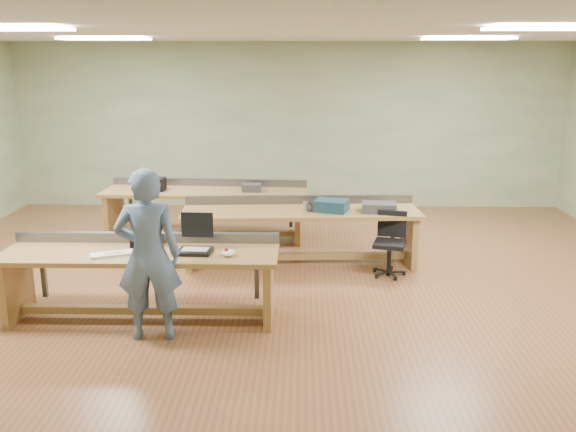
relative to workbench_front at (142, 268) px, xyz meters
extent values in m
plane|color=brown|center=(1.45, 1.15, -0.56)|extent=(10.00, 10.00, 0.00)
plane|color=silver|center=(1.45, 1.15, 2.44)|extent=(10.00, 10.00, 0.00)
cube|color=#A5B589|center=(1.45, 5.15, 0.94)|extent=(10.00, 0.04, 3.00)
cube|color=#A5B589|center=(1.45, -2.85, 0.94)|extent=(10.00, 0.04, 3.00)
cube|color=white|center=(-1.05, -0.35, 2.41)|extent=(1.20, 0.50, 0.03)
cube|color=white|center=(-1.05, 2.65, 2.41)|extent=(1.20, 0.50, 0.03)
cube|color=white|center=(3.95, -0.35, 2.41)|extent=(1.20, 0.50, 0.03)
cube|color=white|center=(3.95, 2.65, 2.41)|extent=(1.20, 0.50, 0.03)
cube|color=#B08B4A|center=(0.00, -0.04, 0.17)|extent=(2.89, 0.78, 0.05)
cube|color=#B08B4A|center=(-1.35, -0.04, -0.21)|extent=(0.08, 0.67, 0.70)
cube|color=#B08B4A|center=(1.35, -0.03, -0.21)|extent=(0.08, 0.67, 0.70)
cube|color=#B08B4A|center=(0.00, -0.04, -0.46)|extent=(2.59, 0.11, 0.08)
cube|color=#57595F|center=(0.00, 0.31, 0.25)|extent=(2.89, 0.09, 0.11)
cube|color=#B08B4A|center=(1.68, 1.82, 0.17)|extent=(3.19, 1.01, 0.05)
cube|color=#B08B4A|center=(0.20, 1.74, -0.21)|extent=(0.12, 0.74, 0.70)
cube|color=#B08B4A|center=(3.15, 1.90, -0.21)|extent=(0.12, 0.74, 0.70)
cube|color=#B08B4A|center=(1.68, 1.82, -0.46)|extent=(2.85, 0.25, 0.08)
cube|color=#57595F|center=(1.66, 2.20, 0.25)|extent=(3.15, 0.25, 0.11)
cube|color=#B08B4A|center=(0.20, 3.00, 0.17)|extent=(3.13, 0.99, 0.05)
cube|color=#B08B4A|center=(-1.24, 3.08, -0.21)|extent=(0.12, 0.73, 0.70)
cube|color=#B08B4A|center=(1.65, 2.92, -0.21)|extent=(0.12, 0.73, 0.70)
cube|color=#B08B4A|center=(0.20, 3.00, -0.46)|extent=(2.80, 0.25, 0.08)
cube|color=#57595F|center=(0.22, 3.37, 0.25)|extent=(3.09, 0.25, 0.11)
imported|color=slate|center=(0.21, -0.49, 0.30)|extent=(0.67, 0.49, 1.72)
cube|color=black|center=(0.59, -0.07, 0.21)|extent=(0.35, 0.30, 0.04)
cube|color=black|center=(0.60, 0.07, 0.46)|extent=(0.34, 0.04, 0.27)
cube|color=silver|center=(-0.23, -0.16, 0.21)|extent=(0.50, 0.33, 0.03)
ellipsoid|color=white|center=(0.94, -0.15, 0.23)|extent=(0.14, 0.17, 0.07)
cube|color=black|center=(-0.01, 0.16, 0.29)|extent=(0.31, 0.24, 0.19)
cylinder|color=black|center=(2.81, 1.37, -0.36)|extent=(0.05, 0.05, 0.40)
cube|color=black|center=(2.81, 1.37, -0.14)|extent=(0.47, 0.47, 0.05)
cube|color=black|center=(2.86, 1.54, 0.08)|extent=(0.37, 0.14, 0.35)
cylinder|color=black|center=(2.81, 1.37, -0.53)|extent=(0.54, 0.54, 0.05)
cube|color=#163747|center=(2.08, 1.77, 0.27)|extent=(0.50, 0.43, 0.15)
cube|color=#393A3C|center=(2.71, 1.74, 0.25)|extent=(0.47, 0.33, 0.12)
imported|color=#393A3C|center=(1.80, 1.76, 0.24)|extent=(0.15, 0.15, 0.09)
cylinder|color=#B7B7BB|center=(1.74, 1.76, 0.26)|extent=(0.09, 0.09, 0.12)
cube|color=black|center=(-0.57, 3.00, 0.29)|extent=(0.35, 0.26, 0.19)
cube|color=#393A3C|center=(0.93, 2.96, 0.25)|extent=(0.29, 0.21, 0.11)
camera|label=1|loc=(1.69, -6.06, 2.15)|focal=38.00mm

